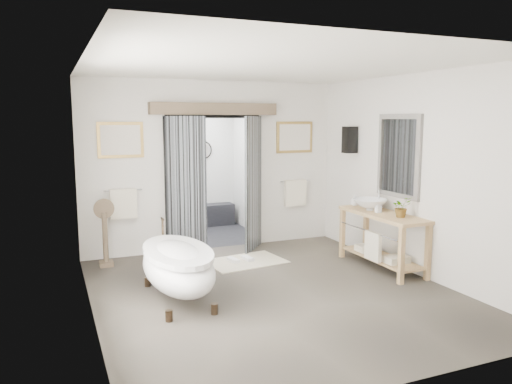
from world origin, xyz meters
TOP-DOWN VIEW (x-y plane):
  - ground_plane at (0.00, 0.00)m, footprint 5.00×5.00m
  - room_shell at (-0.04, -0.12)m, footprint 4.52×5.02m
  - shower_room at (0.00, 3.99)m, footprint 2.22×2.01m
  - back_wall_dressing at (0.00, 2.32)m, footprint 3.82×0.72m
  - clawfoot_tub at (-1.21, 0.24)m, footprint 0.81×1.82m
  - vanity at (1.95, 0.36)m, footprint 0.57×1.60m
  - pedestal_mirror at (-1.89, 2.08)m, footprint 0.31×0.20m
  - rug at (0.17, 1.46)m, footprint 1.29×0.95m
  - slippers at (0.11, 1.50)m, footprint 0.39×0.27m
  - basin at (1.93, 0.63)m, footprint 0.52×0.52m
  - plant at (2.01, -0.00)m, footprint 0.27×0.24m
  - soap_bottle_a at (1.93, 0.42)m, footprint 0.08×0.09m
  - soap_bottle_b at (1.95, 1.09)m, footprint 0.18×0.18m

SIDE VIEW (x-z plane):
  - ground_plane at x=0.00m, z-range 0.00..0.00m
  - rug at x=0.17m, z-range 0.00..0.01m
  - slippers at x=0.11m, z-range 0.01..0.07m
  - clawfoot_tub at x=-1.21m, z-range -0.01..0.88m
  - pedestal_mirror at x=-1.89m, z-range -0.07..0.98m
  - vanity at x=1.95m, z-range 0.08..0.93m
  - shower_room at x=0.00m, z-range -0.35..2.16m
  - soap_bottle_a at x=1.93m, z-range 0.85..1.02m
  - soap_bottle_b at x=1.95m, z-range 0.85..1.02m
  - basin at x=1.93m, z-range 0.85..1.03m
  - plant at x=2.01m, z-range 0.85..1.15m
  - back_wall_dressing at x=0.00m, z-range 0.30..2.82m
  - room_shell at x=-0.04m, z-range 0.40..3.31m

